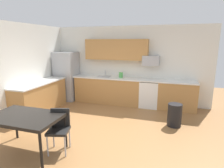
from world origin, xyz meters
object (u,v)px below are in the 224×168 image
(chair_near_table, at_px, (59,127))
(trash_bin, at_px, (175,115))
(refrigerator, at_px, (67,76))
(microwave, at_px, (151,61))
(kettle, at_px, (121,75))
(dining_table, at_px, (25,119))
(oven_range, at_px, (149,93))

(chair_near_table, distance_m, trash_bin, 2.92)
(refrigerator, bearing_deg, microwave, 3.34)
(refrigerator, bearing_deg, chair_near_table, -61.88)
(trash_bin, xyz_separation_m, kettle, (-1.83, 1.40, 0.72))
(refrigerator, xyz_separation_m, microwave, (3.08, 0.18, 0.66))
(chair_near_table, height_order, kettle, kettle)
(microwave, height_order, chair_near_table, microwave)
(microwave, distance_m, trash_bin, 2.09)
(kettle, bearing_deg, chair_near_table, -96.77)
(dining_table, distance_m, kettle, 3.70)
(oven_range, height_order, chair_near_table, oven_range)
(oven_range, height_order, trash_bin, oven_range)
(microwave, xyz_separation_m, chair_near_table, (-1.40, -3.34, -1.05))
(microwave, xyz_separation_m, dining_table, (-1.98, -3.60, -0.85))
(refrigerator, relative_size, microwave, 3.33)
(trash_bin, bearing_deg, dining_table, -142.44)
(microwave, distance_m, dining_table, 4.20)
(trash_bin, relative_size, kettle, 3.00)
(oven_range, xyz_separation_m, trash_bin, (0.82, -1.35, -0.16))
(refrigerator, bearing_deg, oven_range, 1.49)
(refrigerator, height_order, trash_bin, refrigerator)
(microwave, height_order, dining_table, microwave)
(dining_table, relative_size, chair_near_table, 1.65)
(microwave, xyz_separation_m, trash_bin, (0.82, -1.45, -1.26))
(oven_range, relative_size, chair_near_table, 1.07)
(trash_bin, height_order, kettle, kettle)
(refrigerator, bearing_deg, dining_table, -72.08)
(trash_bin, bearing_deg, oven_range, 121.32)
(oven_range, relative_size, dining_table, 0.65)
(microwave, bearing_deg, refrigerator, -176.66)
(microwave, bearing_deg, oven_range, -90.00)
(chair_near_table, relative_size, trash_bin, 1.42)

